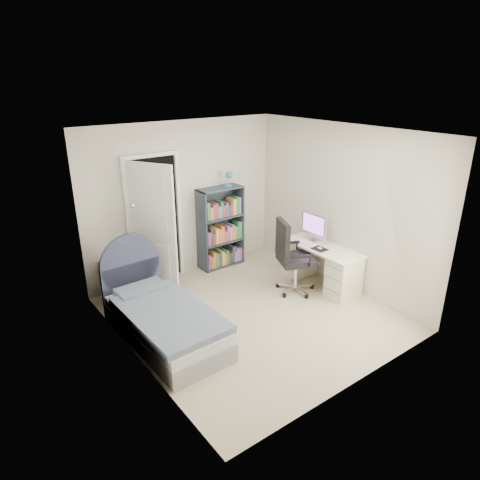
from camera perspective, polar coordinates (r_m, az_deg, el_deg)
room_shell at (r=5.56m, az=1.71°, el=1.29°), size 3.50×3.70×2.60m
door at (r=6.54m, az=-11.52°, el=1.99°), size 0.92×0.74×2.06m
bed at (r=5.58m, az=-10.29°, el=-10.27°), size 0.94×1.91×1.16m
nightstand at (r=6.59m, az=-15.98°, el=-4.02°), size 0.44×0.44×0.64m
floor_lamp at (r=6.57m, az=-13.92°, el=-2.32°), size 0.21×0.21×1.44m
bookcase at (r=7.34m, az=-2.54°, el=1.28°), size 0.78×0.33×1.65m
desk at (r=6.86m, az=10.69°, el=-3.10°), size 0.53×1.33×1.09m
office_chair at (r=6.45m, az=6.80°, el=-1.80°), size 0.67×0.67×1.15m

